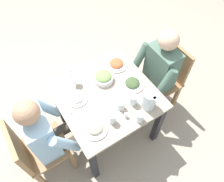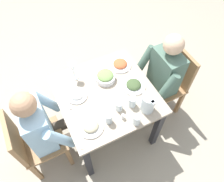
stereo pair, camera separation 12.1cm
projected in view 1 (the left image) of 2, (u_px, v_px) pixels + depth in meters
ground_plane at (107, 128)px, 2.62m from camera, size 8.00×8.00×0.00m
dining_table at (106, 101)px, 2.12m from camera, size 0.87×0.87×0.73m
chair_near at (166, 76)px, 2.46m from camera, size 0.40×0.40×0.86m
chair_far at (35, 150)px, 1.96m from camera, size 0.40×0.40×0.86m
diner_near at (153, 75)px, 2.28m from camera, size 0.48×0.53×1.16m
diner_far at (52, 132)px, 1.91m from camera, size 0.48×0.53×1.16m
water_pitcher at (149, 100)px, 1.87m from camera, size 0.16×0.12×0.19m
salad_bowl at (103, 77)px, 2.08m from camera, size 0.19×0.19×0.09m
plate_rice_curry at (116, 64)px, 2.21m from camera, size 0.22×0.22×0.05m
plate_yoghurt at (77, 98)px, 1.97m from camera, size 0.19×0.19×0.05m
plate_dolmas at (132, 83)px, 2.07m from camera, size 0.22×0.22×0.06m
plate_beans at (95, 128)px, 1.80m from camera, size 0.22×0.22×0.06m
water_glass_by_pitcher at (140, 117)px, 1.82m from camera, size 0.07×0.07×0.11m
water_glass_far_left at (112, 119)px, 1.81m from camera, size 0.06×0.06×0.11m
water_glass_near_left at (133, 100)px, 1.92m from camera, size 0.07×0.07×0.11m
water_glass_center at (121, 105)px, 1.90m from camera, size 0.06×0.06×0.09m
wine_glass at (70, 71)px, 1.99m from camera, size 0.08×0.08×0.20m
salt_shaker at (126, 115)px, 1.86m from camera, size 0.03×0.03×0.05m
fork_near at (87, 142)px, 1.75m from camera, size 0.17×0.08×0.01m
knife_near at (125, 68)px, 2.19m from camera, size 0.19×0.02×0.01m
fork_far at (68, 106)px, 1.94m from camera, size 0.17×0.04×0.01m
knife_far at (120, 64)px, 2.23m from camera, size 0.19×0.05×0.01m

